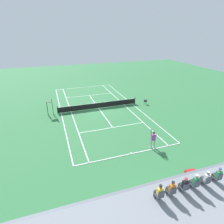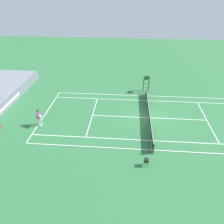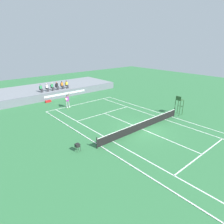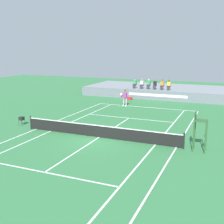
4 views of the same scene
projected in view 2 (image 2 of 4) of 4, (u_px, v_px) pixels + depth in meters
ground_plane at (149, 118)px, 24.39m from camera, size 80.00×80.00×0.00m
court at (149, 118)px, 24.38m from camera, size 11.08×23.88×0.03m
net at (149, 114)px, 24.12m from camera, size 11.98×0.10×1.07m
barrier_wall at (4, 107)px, 25.26m from camera, size 21.09×0.25×1.15m
tennis_player at (39, 117)px, 22.66m from camera, size 0.80×0.62×2.08m
tennis_ball at (45, 127)px, 22.81m from camera, size 0.07×0.07×0.07m
umpire_chair at (146, 81)px, 29.41m from camera, size 0.77×0.77×2.44m
ball_hopper at (146, 160)px, 17.79m from camera, size 0.36×0.36×0.70m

